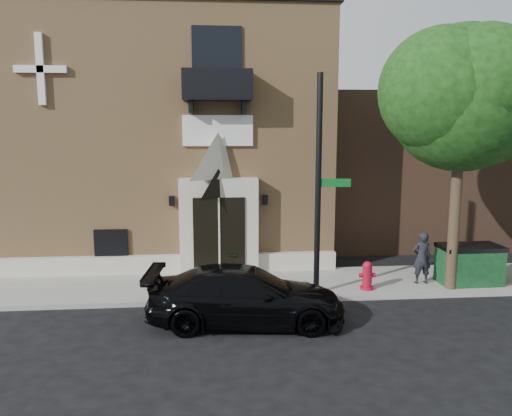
{
  "coord_description": "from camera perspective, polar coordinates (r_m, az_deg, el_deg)",
  "views": [
    {
      "loc": [
        -1.17,
        -13.64,
        5.0
      ],
      "look_at": [
        0.18,
        2.0,
        2.46
      ],
      "focal_mm": 35.0,
      "sensor_mm": 36.0,
      "label": 1
    }
  ],
  "objects": [
    {
      "name": "neighbour_building",
      "position": [
        26.25,
        25.29,
        4.37
      ],
      "size": [
        18.0,
        8.0,
        6.4
      ],
      "primitive_type": "cube",
      "color": "brown",
      "rests_on": "ground"
    },
    {
      "name": "dumpster",
      "position": [
        17.08,
        23.2,
        -5.9
      ],
      "size": [
        1.9,
        1.09,
        1.23
      ],
      "rotation": [
        0.0,
        0.0,
        0.01
      ],
      "color": "#0E341A",
      "rests_on": "sidewalk"
    },
    {
      "name": "planter",
      "position": [
        16.85,
        -3.13,
        -6.33
      ],
      "size": [
        0.67,
        0.59,
        0.7
      ],
      "primitive_type": "imported",
      "rotation": [
        0.0,
        0.0,
        -0.08
      ],
      "color": "#3C6A2E",
      "rests_on": "sidewalk"
    },
    {
      "name": "sidewalk",
      "position": [
        16.06,
        3.11,
        -8.68
      ],
      "size": [
        42.0,
        3.0,
        0.15
      ],
      "primitive_type": "cube",
      "color": "gray",
      "rests_on": "ground"
    },
    {
      "name": "ground",
      "position": [
        14.57,
        -0.02,
        -10.88
      ],
      "size": [
        120.0,
        120.0,
        0.0
      ],
      "primitive_type": "plane",
      "color": "black",
      "rests_on": "ground"
    },
    {
      "name": "black_sedan",
      "position": [
        12.98,
        -1.18,
        -10.0
      ],
      "size": [
        5.19,
        2.44,
        1.46
      ],
      "primitive_type": "imported",
      "rotation": [
        0.0,
        0.0,
        1.49
      ],
      "color": "black",
      "rests_on": "ground"
    },
    {
      "name": "fire_hydrant",
      "position": [
        15.57,
        12.59,
        -7.54
      ],
      "size": [
        0.5,
        0.4,
        0.87
      ],
      "color": "#A10C20",
      "rests_on": "sidewalk"
    },
    {
      "name": "street_tree_left",
      "position": [
        15.75,
        22.76,
        11.64
      ],
      "size": [
        4.97,
        4.38,
        7.77
      ],
      "color": "#38281C",
      "rests_on": "sidewalk"
    },
    {
      "name": "street_sign",
      "position": [
        14.45,
        7.19,
        2.56
      ],
      "size": [
        1.01,
        1.06,
        6.36
      ],
      "rotation": [
        0.0,
        0.0,
        -0.13
      ],
      "color": "black",
      "rests_on": "sidewalk"
    },
    {
      "name": "church",
      "position": [
        21.67,
        -9.83,
        8.08
      ],
      "size": [
        12.2,
        11.01,
        9.3
      ],
      "color": "tan",
      "rests_on": "ground"
    },
    {
      "name": "pedestrian_near",
      "position": [
        16.51,
        18.42,
        -5.43
      ],
      "size": [
        0.6,
        0.39,
        1.64
      ],
      "primitive_type": "imported",
      "rotation": [
        0.0,
        0.0,
        3.14
      ],
      "color": "black",
      "rests_on": "sidewalk"
    }
  ]
}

